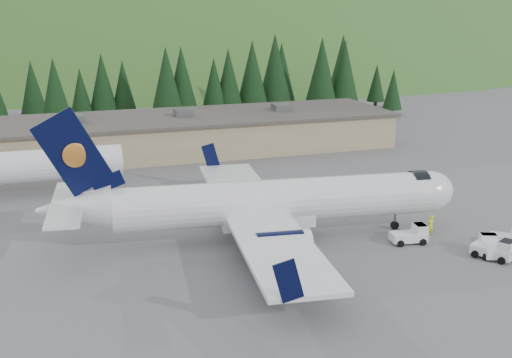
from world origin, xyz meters
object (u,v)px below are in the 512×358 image
object	(u,v)px
baggage_tug_a	(412,235)
ramp_worker	(431,225)
baggage_tug_c	(490,247)
terminal_building	(149,135)
airliner	(266,203)
baggage_tug_d	(496,250)
baggage_tug_b	(509,237)

from	to	relation	value
baggage_tug_a	ramp_worker	size ratio (longest dim) A/B	1.73
baggage_tug_c	ramp_worker	world-z (taller)	ramp_worker
baggage_tug_a	terminal_building	size ratio (longest dim) A/B	0.05
airliner	baggage_tug_a	xyz separation A→B (m)	(11.95, -5.13, -2.60)
baggage_tug_d	ramp_worker	xyz separation A→B (m)	(-1.92, 6.68, 0.17)
airliner	baggage_tug_b	size ratio (longest dim) A/B	13.09
baggage_tug_a	baggage_tug_c	xyz separation A→B (m)	(4.74, -4.63, -0.04)
terminal_building	baggage_tug_d	bearing A→B (deg)	-67.16
ramp_worker	baggage_tug_b	bearing A→B (deg)	120.09
baggage_tug_a	baggage_tug_b	bearing A→B (deg)	-12.40
baggage_tug_a	baggage_tug_c	distance (m)	6.63
airliner	baggage_tug_a	distance (m)	13.26
baggage_tug_c	baggage_tug_d	size ratio (longest dim) A/B	0.90
terminal_building	airliner	bearing A→B (deg)	-84.10
terminal_building	ramp_worker	bearing A→B (deg)	-66.13
baggage_tug_c	terminal_building	size ratio (longest dim) A/B	0.05
airliner	baggage_tug_a	world-z (taller)	airliner
airliner	ramp_worker	bearing A→B (deg)	-8.27
airliner	baggage_tug_b	bearing A→B (deg)	-15.21
baggage_tug_b	baggage_tug_d	xyz separation A→B (m)	(-3.38, -2.53, 0.16)
baggage_tug_a	airliner	bearing A→B (deg)	165.38
airliner	baggage_tug_d	bearing A→B (deg)	-25.79
airliner	baggage_tug_b	xyz separation A→B (m)	(19.92, -8.18, -2.71)
baggage_tug_a	terminal_building	distance (m)	45.86
terminal_building	baggage_tug_c	bearing A→B (deg)	-66.61
baggage_tug_b	terminal_building	world-z (taller)	terminal_building
airliner	baggage_tug_d	size ratio (longest dim) A/B	10.24
baggage_tug_b	ramp_worker	world-z (taller)	ramp_worker
airliner	baggage_tug_a	bearing A→B (deg)	-16.08
baggage_tug_a	terminal_building	bearing A→B (deg)	118.85
baggage_tug_b	ramp_worker	bearing A→B (deg)	-178.83
baggage_tug_c	ramp_worker	size ratio (longest dim) A/B	1.72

